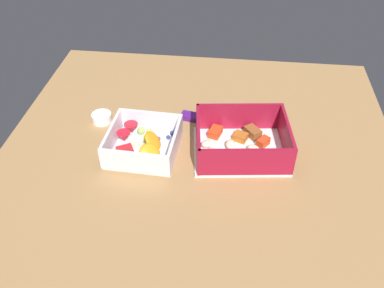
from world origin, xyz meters
The scene contains 5 objects.
table_surface centered at (0.00, 0.00, 1.00)cm, with size 80.00×80.00×2.00cm, color #9E7547.
pasta_container centered at (8.19, 1.89, 4.13)cm, with size 20.01×16.85×6.70cm.
fruit_bowl centered at (-11.08, -0.08, 3.89)cm, with size 14.08×14.07×5.26cm.
candy_bar centered at (-1.37, 11.44, 2.60)cm, with size 7.00×2.40×1.20cm, color #51197A.
paper_cup_liner centered at (-22.02, 8.69, 2.93)cm, with size 4.32×4.32×1.87cm, color white.
Camera 1 is at (5.93, -61.84, 57.19)cm, focal length 38.95 mm.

